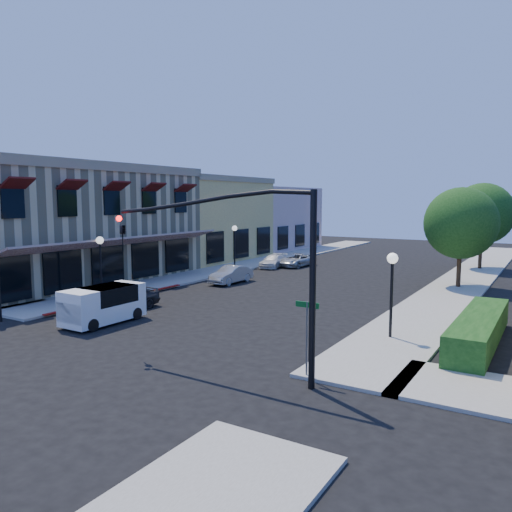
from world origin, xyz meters
The scene contains 21 objects.
ground centered at (0.00, 0.00, 0.00)m, with size 120.00×120.00×0.00m, color black.
sidewalk_left centered at (-8.75, 27.00, 0.06)m, with size 3.50×50.00×0.12m, color gray.
sidewalk_right centered at (8.75, 27.00, 0.06)m, with size 3.50×50.00×0.12m, color gray.
curb_red_strip centered at (-6.90, 8.00, 0.00)m, with size 0.25×10.00×0.06m, color maroon.
corner_brick_building centered at (-15.45, 11.00, 4.01)m, with size 11.77×18.20×8.10m.
yellow_stucco_building centered at (-15.50, 26.00, 3.80)m, with size 10.00×12.00×7.60m, color tan.
pink_stucco_building centered at (-15.50, 38.00, 3.50)m, with size 10.00×12.00×7.00m, color #C49994.
hedge centered at (11.70, 9.00, 0.00)m, with size 1.40×8.00×1.10m, color #143E11.
street_tree_a centered at (8.80, 22.00, 4.19)m, with size 4.56×4.56×6.48m.
street_tree_b centered at (8.80, 32.00, 4.54)m, with size 4.94×4.94×7.02m.
signal_mast_arm centered at (5.86, 1.50, 4.09)m, with size 8.01×0.39×6.00m.
street_name_sign centered at (7.50, 2.20, 1.70)m, with size 0.80×0.06×2.50m.
lamppost_left_near centered at (-8.50, 8.00, 2.74)m, with size 0.44×0.44×3.57m.
lamppost_left_far centered at (-8.50, 22.00, 2.74)m, with size 0.44×0.44×3.57m.
lamppost_right_near centered at (8.50, 8.00, 2.74)m, with size 0.44×0.44×3.57m.
lamppost_right_far centered at (8.50, 24.00, 2.74)m, with size 0.44×0.44×3.57m.
white_van centered at (-3.62, 3.76, 0.98)m, with size 1.72×3.85×1.70m.
parked_car_a centered at (-4.80, 6.17, 0.67)m, with size 1.58×3.92×1.34m, color #232225.
parked_car_b centered at (-4.80, 16.02, 0.60)m, with size 1.26×3.61×1.19m, color #A6A9AB.
parked_car_c centered at (-6.20, 24.38, 0.53)m, with size 1.48×3.65×1.06m, color silver.
parked_car_d centered at (-4.80, 26.00, 0.55)m, with size 1.81×3.93×1.09m, color #B3B6B8.
Camera 1 is at (14.14, -11.82, 5.71)m, focal length 35.00 mm.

